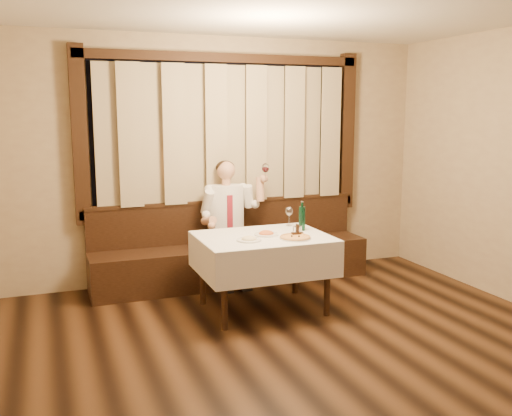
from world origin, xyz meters
name	(u,v)px	position (x,y,z in m)	size (l,w,h in m)	color
room	(295,167)	(0.00, 0.97, 1.50)	(5.01, 6.01, 2.81)	black
banquette	(231,255)	(0.00, 2.72, 0.31)	(3.20, 0.61, 0.94)	black
dining_table	(263,246)	(0.00, 1.70, 0.65)	(1.27, 0.97, 0.76)	black
pizza	(295,237)	(0.24, 1.47, 0.77)	(0.31, 0.31, 0.03)	white
pasta_red	(266,232)	(0.04, 1.71, 0.79)	(0.24, 0.24, 0.08)	white
pasta_cream	(249,237)	(-0.20, 1.55, 0.79)	(0.24, 0.24, 0.08)	white
green_bottle	(302,218)	(0.46, 1.79, 0.89)	(0.07, 0.07, 0.30)	#0E4529
table_wine_glass	(289,212)	(0.43, 2.04, 0.91)	(0.08, 0.08, 0.21)	white
cruet_caddy	(297,232)	(0.31, 1.58, 0.80)	(0.11, 0.06, 0.12)	black
seated_man	(229,214)	(-0.05, 2.63, 0.82)	(0.77, 0.58, 1.41)	black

